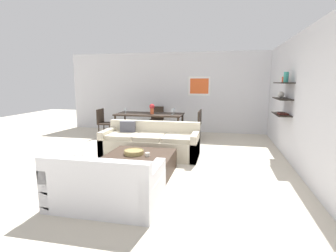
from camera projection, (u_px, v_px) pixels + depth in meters
The scene contains 18 objects.
ground_plane at pixel (150, 160), 5.83m from camera, with size 18.00×18.00×0.00m, color beige.
back_wall_unit at pixel (186, 93), 8.94m from camera, with size 8.40×0.09×2.70m.
right_wall_shelf_unit at pixel (293, 100), 5.56m from camera, with size 0.34×8.20×2.70m.
sofa_beige at pixel (150, 144), 6.12m from camera, with size 2.23×0.90×0.78m.
loveseat_white at pixel (105, 186), 3.64m from camera, with size 1.51×0.90×0.78m.
coffee_table at pixel (140, 164), 4.96m from camera, with size 1.23×1.06×0.38m.
decorative_bowl at pixel (134, 152), 4.90m from camera, with size 0.37×0.37×0.08m.
candle_jar at pixel (147, 154), 4.77m from camera, with size 0.09×0.09×0.07m, color silver.
dining_table at pixel (150, 116), 8.05m from camera, with size 2.05×0.92×0.75m.
dining_chair_right_far at pixel (196, 122), 7.99m from camera, with size 0.44×0.44×0.88m.
dining_chair_right_near at pixel (195, 124), 7.59m from camera, with size 0.44×0.44×0.88m.
dining_chair_left_near at pixel (104, 121), 8.18m from camera, with size 0.44×0.44×0.88m.
dining_chair_head at pixel (157, 118), 8.92m from camera, with size 0.44×0.44×0.88m.
wine_glass_left_near at pixel (125, 110), 8.06m from camera, with size 0.07×0.07×0.16m.
wine_glass_right_near at pixel (172, 111), 7.76m from camera, with size 0.07×0.07×0.17m.
wine_glass_right_far at pixel (174, 110), 7.98m from camera, with size 0.07×0.07×0.17m.
wine_glass_head at pixel (153, 109), 8.41m from camera, with size 0.06×0.06×0.16m.
centerpiece_vase at pixel (152, 108), 7.94m from camera, with size 0.16×0.16×0.31m.
Camera 1 is at (1.57, -5.40, 1.74)m, focal length 27.89 mm.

